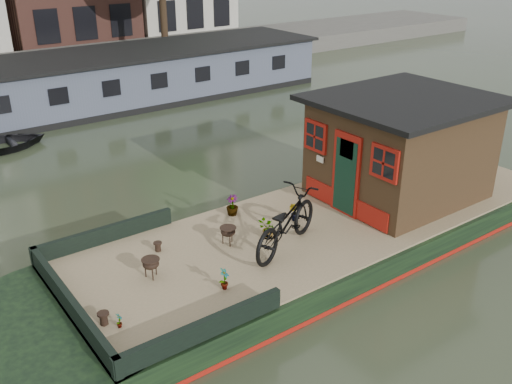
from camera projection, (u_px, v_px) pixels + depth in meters
ground at (328, 243)px, 13.05m from camera, size 120.00×120.00×0.00m
houseboat_hull at (283, 250)px, 12.22m from camera, size 14.01×4.02×0.60m
houseboat_deck at (330, 219)px, 12.79m from camera, size 11.80×3.80×0.05m
bow_bulwark at (118, 286)px, 9.98m from camera, size 3.00×4.00×0.35m
cabin at (401, 147)px, 13.45m from camera, size 4.00×3.50×2.42m
bicycle at (286, 222)px, 11.29m from camera, size 2.39×1.58×1.19m
potted_plant_a at (224, 279)px, 10.12m from camera, size 0.27×0.26×0.43m
potted_plant_b at (294, 213)px, 12.59m from camera, size 0.25×0.26×0.38m
potted_plant_c at (268, 229)px, 11.84m from camera, size 0.42×0.37×0.42m
potted_plant_d at (232, 205)px, 12.82m from camera, size 0.35×0.35×0.48m
potted_plant_e at (119, 321)px, 9.15m from camera, size 0.15×0.17×0.27m
brazier_front at (151, 268)px, 10.48m from camera, size 0.40×0.40×0.39m
brazier_rear at (228, 236)px, 11.61m from camera, size 0.37×0.37×0.39m
bollard_port at (158, 247)px, 11.40m from camera, size 0.17×0.17×0.20m
bollard_stbd at (104, 319)px, 9.24m from camera, size 0.20×0.20×0.22m
far_houseboat at (92, 84)px, 22.94m from camera, size 20.40×4.40×2.11m
quay at (43, 69)px, 27.93m from camera, size 60.00×6.00×0.90m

